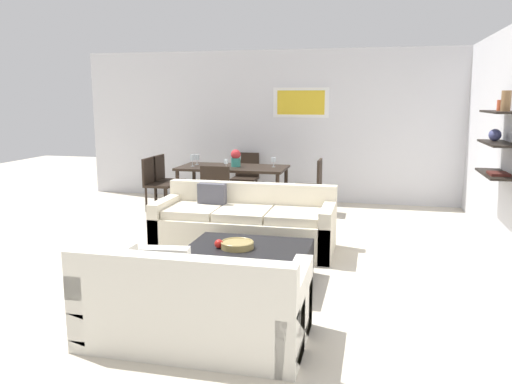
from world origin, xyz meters
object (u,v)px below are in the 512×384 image
(centerpiece_vase, at_px, (236,158))
(dining_chair_foot, at_px, (217,190))
(sofa_beige, at_px, (245,226))
(dining_chair_left_far, at_px, (165,177))
(wine_glass_right_far, at_px, (274,160))
(wine_glass_head, at_px, (239,157))
(wine_glass_left_far, at_px, (197,158))
(loveseat_white, at_px, (195,305))
(dining_chair_right_far, at_px, (312,182))
(decorative_bowl, at_px, (237,244))
(dining_chair_left_near, at_px, (155,180))
(dining_table, at_px, (233,171))
(dining_chair_head, at_px, (246,174))
(wine_glass_left_near, at_px, (192,158))
(wine_glass_foot, at_px, (226,162))
(coffee_table, at_px, (248,265))
(apple_on_coffee_table, at_px, (219,244))

(centerpiece_vase, bearing_deg, dining_chair_foot, -93.23)
(sofa_beige, bearing_deg, dining_chair_left_far, 132.15)
(centerpiece_vase, bearing_deg, wine_glass_right_far, 9.28)
(wine_glass_head, distance_m, centerpiece_vase, 0.38)
(wine_glass_left_far, bearing_deg, dining_chair_left_far, 171.83)
(loveseat_white, xyz_separation_m, wine_glass_right_far, (-0.30, 4.59, 0.57))
(dining_chair_right_far, bearing_deg, sofa_beige, -104.37)
(decorative_bowl, height_order, dining_chair_left_near, dining_chair_left_near)
(loveseat_white, xyz_separation_m, wine_glass_left_far, (-1.62, 4.59, 0.58))
(loveseat_white, relative_size, wine_glass_head, 10.23)
(wine_glass_right_far, xyz_separation_m, centerpiece_vase, (-0.61, -0.10, 0.03))
(wine_glass_right_far, bearing_deg, centerpiece_vase, -170.72)
(dining_table, xyz_separation_m, wine_glass_left_far, (-0.66, 0.11, 0.19))
(dining_chair_head, height_order, wine_glass_left_far, wine_glass_left_far)
(loveseat_white, distance_m, dining_chair_left_near, 4.83)
(sofa_beige, height_order, dining_chair_head, dining_chair_head)
(wine_glass_left_near, xyz_separation_m, centerpiece_vase, (0.71, 0.12, 0.01))
(wine_glass_foot, relative_size, centerpiece_vase, 0.59)
(decorative_bowl, bearing_deg, dining_chair_left_near, 126.43)
(loveseat_white, relative_size, dining_table, 0.96)
(decorative_bowl, bearing_deg, wine_glass_head, 104.79)
(dining_chair_right_far, bearing_deg, dining_table, -171.17)
(coffee_table, distance_m, wine_glass_left_far, 3.78)
(wine_glass_left_near, bearing_deg, dining_table, 9.46)
(dining_table, bearing_deg, dining_chair_left_far, 171.17)
(coffee_table, xyz_separation_m, dining_chair_head, (-1.05, 4.04, 0.31))
(centerpiece_vase, bearing_deg, dining_chair_right_far, 8.72)
(dining_chair_right_far, xyz_separation_m, wine_glass_foot, (-1.29, -0.58, 0.37))
(wine_glass_left_far, bearing_deg, dining_chair_head, 48.34)
(apple_on_coffee_table, bearing_deg, coffee_table, 18.16)
(dining_table, height_order, dining_chair_foot, dining_chair_foot)
(apple_on_coffee_table, height_order, centerpiece_vase, centerpiece_vase)
(sofa_beige, xyz_separation_m, wine_glass_left_near, (-1.38, 1.90, 0.59))
(apple_on_coffee_table, bearing_deg, wine_glass_foot, 105.05)
(dining_chair_left_far, bearing_deg, dining_table, -8.83)
(coffee_table, height_order, dining_chair_left_far, dining_chair_left_far)
(decorative_bowl, bearing_deg, dining_chair_right_far, 84.52)
(dining_chair_left_near, distance_m, wine_glass_head, 1.46)
(wine_glass_left_far, bearing_deg, coffee_table, -62.57)
(dining_chair_right_far, distance_m, wine_glass_left_far, 1.98)
(dining_chair_left_far, xyz_separation_m, dining_chair_head, (1.29, 0.65, 0.00))
(dining_chair_left_far, xyz_separation_m, wine_glass_head, (1.29, 0.18, 0.36))
(dining_chair_left_far, relative_size, wine_glass_left_far, 5.25)
(wine_glass_left_far, bearing_deg, loveseat_white, -70.59)
(sofa_beige, xyz_separation_m, dining_chair_left_far, (-2.00, 2.21, 0.21))
(dining_chair_head, height_order, wine_glass_foot, wine_glass_foot)
(dining_chair_right_far, relative_size, wine_glass_left_near, 4.55)
(apple_on_coffee_table, bearing_deg, wine_glass_right_far, 92.02)
(wine_glass_head, bearing_deg, dining_chair_left_near, -155.58)
(coffee_table, relative_size, dining_chair_right_far, 1.38)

